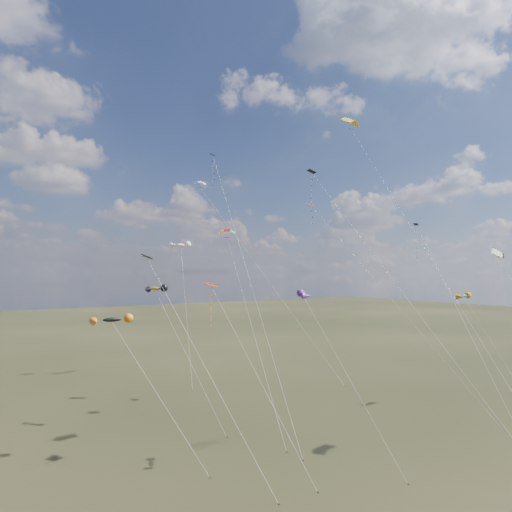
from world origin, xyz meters
TOP-DOWN VIEW (x-y plane):
  - ground at (0.00, 0.00)m, footprint 400.00×400.00m
  - diamond_black_high at (6.83, 14.21)m, footprint 6.45×23.38m
  - diamond_navy_tall at (-2.15, 23.52)m, footprint 1.93×20.45m
  - diamond_black_mid at (-14.80, 7.61)m, footprint 7.09×10.47m
  - diamond_red_low at (-9.97, 9.74)m, footprint 4.65×11.11m
  - diamond_navy_right at (30.09, 17.28)m, footprint 9.75×20.05m
  - diamond_orange_center at (12.94, 13.63)m, footprint 9.90×21.03m
  - parafoil_yellow at (4.35, 6.42)m, footprint 8.56×27.54m
  - parafoil_blue_white at (4.61, 41.45)m, footprint 15.64×20.11m
  - parafoil_striped at (13.97, -3.52)m, footprint 3.12×15.91m
  - parafoil_tricolor at (1.06, 26.60)m, footprint 5.88×20.25m
  - novelty_black_orange at (-17.79, 15.25)m, footprint 7.56×8.91m
  - novelty_orange_black at (-10.97, 22.05)m, footprint 5.95×9.25m
  - novelty_white_purple at (-3.78, 4.57)m, footprint 5.30×8.85m
  - novelty_redwhite_stripe at (2.38, 44.64)m, footprint 5.13×12.62m
  - novelty_blue_yellow at (25.19, 6.97)m, footprint 2.20×9.97m

SIDE VIEW (x-z plane):
  - ground at x=0.00m, z-range 0.00..0.00m
  - novelty_black_orange at x=-17.79m, z-range 6.09..19.25m
  - diamond_red_low at x=-9.97m, z-range 5.40..21.50m
  - diamond_black_mid at x=-14.80m, z-range 4.48..23.07m
  - novelty_blue_yellow at x=25.19m, z-range 6.70..21.16m
  - novelty_white_purple at x=-3.78m, z-range 7.24..22.74m
  - novelty_orange_black at x=-10.97m, z-range 7.29..22.97m
  - diamond_orange_center at x=12.94m, z-range 5.27..31.63m
  - parafoil_striped at x=13.97m, z-range 9.20..29.12m
  - diamond_navy_right at x=30.09m, z-range 8.05..32.82m
  - novelty_redwhite_stripe at x=2.38m, z-range 10.48..32.85m
  - parafoil_tricolor at x=1.06m, z-range 10.98..34.36m
  - diamond_black_high at x=6.83m, z-range 10.07..39.78m
  - diamond_navy_tall at x=-2.15m, z-range 11.66..44.27m
  - parafoil_blue_white at x=4.61m, z-range 15.54..48.36m
  - parafoil_yellow at x=4.35m, z-range 16.03..49.78m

